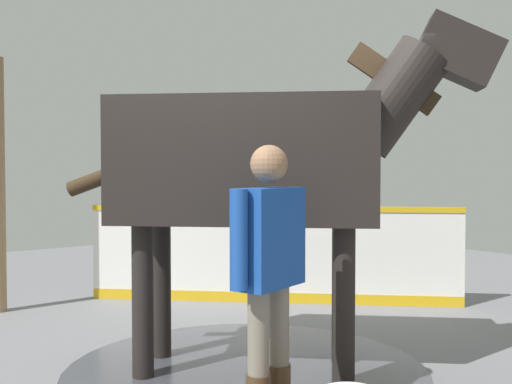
# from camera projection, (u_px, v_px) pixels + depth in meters

# --- Properties ---
(ground_plane) EXTENTS (16.00, 16.00, 0.02)m
(ground_plane) POSITION_uv_depth(u_px,v_px,m) (206.00, 372.00, 4.66)
(ground_plane) COLOR gray
(wet_patch) EXTENTS (2.78, 2.78, 0.00)m
(wet_patch) POSITION_uv_depth(u_px,v_px,m) (246.00, 369.00, 4.69)
(wet_patch) COLOR #42444C
(wet_patch) RESTS_ON ground
(barrier_wall) EXTENTS (3.12, 3.09, 1.12)m
(barrier_wall) POSITION_uv_depth(u_px,v_px,m) (273.00, 258.00, 7.06)
(barrier_wall) COLOR white
(barrier_wall) RESTS_ON ground
(horse) EXTENTS (2.48, 2.46, 2.67)m
(horse) POSITION_uv_depth(u_px,v_px,m) (261.00, 162.00, 4.62)
(horse) COLOR black
(horse) RESTS_ON ground
(handler) EXTENTS (0.35, 0.65, 1.68)m
(handler) POSITION_uv_depth(u_px,v_px,m) (269.00, 264.00, 3.64)
(handler) COLOR #47331E
(handler) RESTS_ON ground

